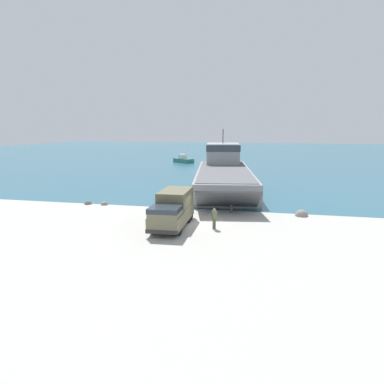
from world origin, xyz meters
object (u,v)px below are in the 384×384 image
Objects in this scene: landing_craft at (224,171)px; mooring_bollard at (231,209)px; soldier_on_ramp at (214,217)px; moored_boat_a at (183,160)px; military_truck at (173,209)px.

landing_craft reaches higher than mooring_bollard.
soldier_on_ramp is at bearing -93.02° from landing_craft.
moored_boat_a reaches higher than mooring_bollard.
moored_boat_a is (-14.19, 59.01, -0.86)m from military_truck.
military_truck is at bearing 50.85° from moored_boat_a.
soldier_on_ramp is 6.40m from mooring_bollard.
landing_craft is at bearing 61.00° from moored_boat_a.
military_truck is 1.32× the size of moored_boat_a.
military_truck is 3.65m from soldier_on_ramp.
moored_boat_a is 55.80m from mooring_bollard.
soldier_on_ramp reaches higher than mooring_bollard.
landing_craft is 4.46× the size of military_truck.
soldier_on_ramp is (2.87, -24.91, -1.04)m from landing_craft.
military_truck is 7.73m from mooring_bollard.
military_truck is 60.70m from moored_boat_a.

